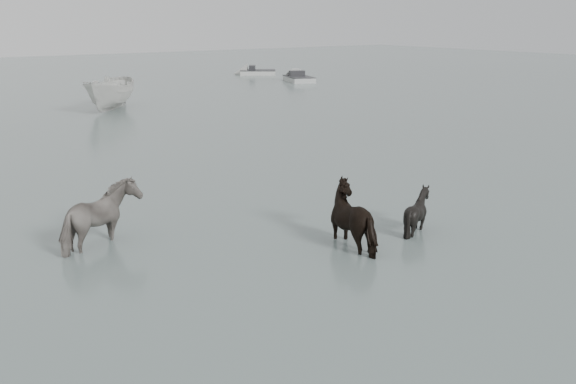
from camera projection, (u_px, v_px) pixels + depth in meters
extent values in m
plane|color=#52615F|center=(241.00, 247.00, 13.35)|extent=(140.00, 140.00, 0.00)
imported|color=black|center=(99.00, 209.00, 13.24)|extent=(2.06, 1.64, 1.58)
imported|color=black|center=(360.00, 207.00, 13.38)|extent=(1.74, 1.89, 1.59)
imported|color=black|center=(418.00, 205.00, 14.23)|extent=(1.32, 1.23, 1.20)
imported|color=silver|center=(111.00, 92.00, 32.60)|extent=(4.41, 4.67, 1.81)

